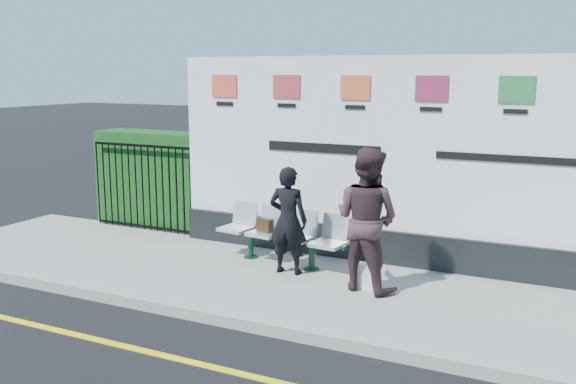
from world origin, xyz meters
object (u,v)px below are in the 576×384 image
object	(u,v)px
billboard	(429,178)
bench	(280,249)
woman_left	(288,220)
woman_right	(367,219)

from	to	relation	value
billboard	bench	distance (m)	2.37
woman_left	billboard	bearing A→B (deg)	-150.95
woman_left	woman_right	world-z (taller)	woman_right
billboard	woman_right	size ratio (longest dim) A/B	4.33
woman_left	bench	bearing A→B (deg)	-53.47
billboard	woman_right	world-z (taller)	billboard
woman_right	billboard	bearing A→B (deg)	-96.95
billboard	woman_left	world-z (taller)	billboard
billboard	woman_left	xyz separation A→B (m)	(-1.67, -1.11, -0.55)
billboard	bench	xyz separation A→B (m)	(-1.97, -0.77, -1.08)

